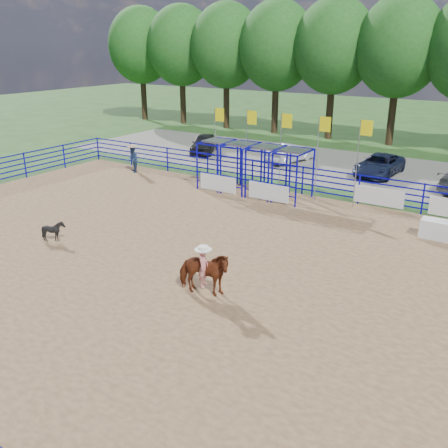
{
  "coord_description": "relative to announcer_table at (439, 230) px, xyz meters",
  "views": [
    {
      "loc": [
        10.24,
        -13.25,
        7.53
      ],
      "look_at": [
        0.98,
        1.0,
        1.3
      ],
      "focal_mm": 40.0,
      "sensor_mm": 36.0,
      "label": 1
    }
  ],
  "objects": [
    {
      "name": "ground",
      "position": [
        -7.29,
        -7.21,
        -0.4
      ],
      "size": [
        120.0,
        120.0,
        0.0
      ],
      "primitive_type": "plane",
      "color": "#345E25",
      "rests_on": "ground"
    },
    {
      "name": "arena_dirt",
      "position": [
        -7.29,
        -7.21,
        -0.39
      ],
      "size": [
        30.0,
        20.0,
        0.02
      ],
      "primitive_type": "cube",
      "color": "#94704A",
      "rests_on": "ground"
    },
    {
      "name": "gravel_strip",
      "position": [
        -7.29,
        9.79,
        -0.4
      ],
      "size": [
        40.0,
        10.0,
        0.01
      ],
      "primitive_type": "cube",
      "color": "gray",
      "rests_on": "ground"
    },
    {
      "name": "announcer_table",
      "position": [
        0.0,
        0.0,
        0.0
      ],
      "size": [
        1.44,
        0.68,
        0.76
      ],
      "primitive_type": "cube",
      "rotation": [
        0.0,
        0.0,
        -0.01
      ],
      "color": "white",
      "rests_on": "arena_dirt"
    },
    {
      "name": "horse_and_rider",
      "position": [
        -5.24,
        -9.04,
        0.44
      ],
      "size": [
        1.92,
        1.25,
        2.26
      ],
      "color": "maroon",
      "rests_on": "arena_dirt"
    },
    {
      "name": "calf",
      "position": [
        -12.81,
        -8.64,
        0.05
      ],
      "size": [
        0.93,
        0.86,
        0.87
      ],
      "primitive_type": "imported",
      "rotation": [
        0.0,
        0.0,
        1.34
      ],
      "color": "black",
      "rests_on": "arena_dirt"
    },
    {
      "name": "spectator_cowboy",
      "position": [
        -17.88,
        1.42,
        0.46
      ],
      "size": [
        0.99,
        0.97,
        1.67
      ],
      "color": "navy",
      "rests_on": "arena_dirt"
    },
    {
      "name": "car_a",
      "position": [
        -17.59,
        8.54,
        0.26
      ],
      "size": [
        2.96,
        4.15,
        1.31
      ],
      "primitive_type": "imported",
      "rotation": [
        0.0,
        0.0,
        0.41
      ],
      "color": "black",
      "rests_on": "gravel_strip"
    },
    {
      "name": "car_b",
      "position": [
        -11.1,
        9.22,
        0.23
      ],
      "size": [
        2.09,
        3.95,
        1.24
      ],
      "primitive_type": "imported",
      "rotation": [
        0.0,
        0.0,
        2.92
      ],
      "color": "#9C9FA5",
      "rests_on": "gravel_strip"
    },
    {
      "name": "car_c",
      "position": [
        -5.13,
        8.94,
        0.22
      ],
      "size": [
        2.2,
        4.5,
        1.23
      ],
      "primitive_type": "imported",
      "rotation": [
        0.0,
        0.0,
        -0.04
      ],
      "color": "#151B35",
      "rests_on": "gravel_strip"
    },
    {
      "name": "perimeter_fence",
      "position": [
        -7.29,
        -7.21,
        0.35
      ],
      "size": [
        30.1,
        20.1,
        1.5
      ],
      "color": "#0D08BE",
      "rests_on": "ground"
    },
    {
      "name": "chute_assembly",
      "position": [
        -9.19,
        1.63,
        0.86
      ],
      "size": [
        19.32,
        2.41,
        4.2
      ],
      "color": "#0D08BE",
      "rests_on": "ground"
    },
    {
      "name": "treeline",
      "position": [
        -7.29,
        18.79,
        7.13
      ],
      "size": [
        56.4,
        6.4,
        11.24
      ],
      "color": "#3F2B19",
      "rests_on": "ground"
    }
  ]
}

